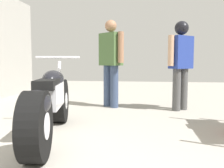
{
  "coord_description": "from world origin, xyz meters",
  "views": [
    {
      "loc": [
        0.61,
        -0.58,
        0.88
      ],
      "look_at": [
        0.09,
        3.27,
        0.53
      ],
      "focal_mm": 39.05,
      "sensor_mm": 36.0,
      "label": 1
    }
  ],
  "objects": [
    {
      "name": "ground_plane",
      "position": [
        0.0,
        3.16,
        0.0
      ],
      "size": [
        15.17,
        15.17,
        0.0
      ],
      "primitive_type": "plane",
      "color": "#9E998E"
    },
    {
      "name": "motorcycle_maroon_cruiser",
      "position": [
        -0.48,
        2.07,
        0.41
      ],
      "size": [
        0.74,
        2.06,
        0.97
      ],
      "color": "black",
      "rests_on": "ground_plane"
    },
    {
      "name": "mechanic_in_blue",
      "position": [
        -0.06,
        4.16,
        0.96
      ],
      "size": [
        0.59,
        0.53,
        1.7
      ],
      "color": "#384766",
      "rests_on": "ground_plane"
    },
    {
      "name": "mechanic_with_helmet",
      "position": [
        1.25,
        4.0,
        0.97
      ],
      "size": [
        0.54,
        0.5,
        1.62
      ],
      "color": "#4C4C4C",
      "rests_on": "ground_plane"
    }
  ]
}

